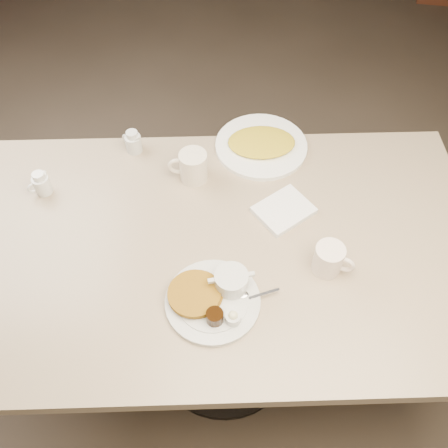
{
  "coord_description": "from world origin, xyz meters",
  "views": [
    {
      "loc": [
        -0.03,
        -0.82,
        1.93
      ],
      "look_at": [
        0.0,
        0.02,
        0.82
      ],
      "focal_mm": 40.05,
      "sensor_mm": 36.0,
      "label": 1
    }
  ],
  "objects_px": {
    "diner_table": "(224,275)",
    "coffee_mug_far": "(192,166)",
    "hash_plate": "(261,145)",
    "coffee_mug_near": "(329,259)",
    "creamer_right": "(133,142)",
    "main_plate": "(214,296)",
    "creamer_left": "(41,184)"
  },
  "relations": [
    {
      "from": "diner_table",
      "to": "coffee_mug_far",
      "type": "xyz_separation_m",
      "value": [
        -0.09,
        0.26,
        0.22
      ]
    },
    {
      "from": "hash_plate",
      "to": "coffee_mug_near",
      "type": "bearing_deg",
      "value": -73.07
    },
    {
      "from": "coffee_mug_near",
      "to": "hash_plate",
      "type": "xyz_separation_m",
      "value": [
        -0.15,
        0.48,
        -0.03
      ]
    },
    {
      "from": "coffee_mug_far",
      "to": "hash_plate",
      "type": "relative_size",
      "value": 0.41
    },
    {
      "from": "hash_plate",
      "to": "coffee_mug_far",
      "type": "bearing_deg",
      "value": -150.49
    },
    {
      "from": "coffee_mug_far",
      "to": "creamer_right",
      "type": "bearing_deg",
      "value": 146.65
    },
    {
      "from": "main_plate",
      "to": "hash_plate",
      "type": "xyz_separation_m",
      "value": [
        0.17,
        0.57,
        -0.01
      ]
    },
    {
      "from": "diner_table",
      "to": "main_plate",
      "type": "relative_size",
      "value": 4.65
    },
    {
      "from": "hash_plate",
      "to": "main_plate",
      "type": "bearing_deg",
      "value": -106.43
    },
    {
      "from": "coffee_mug_near",
      "to": "coffee_mug_far",
      "type": "bearing_deg",
      "value": 136.66
    },
    {
      "from": "diner_table",
      "to": "creamer_right",
      "type": "relative_size",
      "value": 18.75
    },
    {
      "from": "main_plate",
      "to": "coffee_mug_near",
      "type": "bearing_deg",
      "value": 15.91
    },
    {
      "from": "main_plate",
      "to": "creamer_right",
      "type": "xyz_separation_m",
      "value": [
        -0.25,
        0.57,
        0.01
      ]
    },
    {
      "from": "creamer_left",
      "to": "creamer_right",
      "type": "height_order",
      "value": "same"
    },
    {
      "from": "creamer_right",
      "to": "creamer_left",
      "type": "bearing_deg",
      "value": -146.79
    },
    {
      "from": "diner_table",
      "to": "creamer_right",
      "type": "distance_m",
      "value": 0.53
    },
    {
      "from": "main_plate",
      "to": "coffee_mug_near",
      "type": "distance_m",
      "value": 0.33
    },
    {
      "from": "creamer_left",
      "to": "diner_table",
      "type": "bearing_deg",
      "value": -21.4
    },
    {
      "from": "coffee_mug_far",
      "to": "creamer_left",
      "type": "distance_m",
      "value": 0.46
    },
    {
      "from": "diner_table",
      "to": "creamer_left",
      "type": "distance_m",
      "value": 0.63
    },
    {
      "from": "coffee_mug_far",
      "to": "creamer_left",
      "type": "bearing_deg",
      "value": -174.36
    },
    {
      "from": "coffee_mug_near",
      "to": "creamer_left",
      "type": "bearing_deg",
      "value": 159.86
    },
    {
      "from": "main_plate",
      "to": "creamer_left",
      "type": "bearing_deg",
      "value": 142.77
    },
    {
      "from": "diner_table",
      "to": "creamer_left",
      "type": "relative_size",
      "value": 18.75
    },
    {
      "from": "coffee_mug_near",
      "to": "hash_plate",
      "type": "distance_m",
      "value": 0.5
    },
    {
      "from": "coffee_mug_far",
      "to": "hash_plate",
      "type": "distance_m",
      "value": 0.26
    },
    {
      "from": "main_plate",
      "to": "hash_plate",
      "type": "distance_m",
      "value": 0.59
    },
    {
      "from": "main_plate",
      "to": "coffee_mug_far",
      "type": "xyz_separation_m",
      "value": [
        -0.06,
        0.44,
        0.03
      ]
    },
    {
      "from": "hash_plate",
      "to": "diner_table",
      "type": "bearing_deg",
      "value": -109.13
    },
    {
      "from": "diner_table",
      "to": "hash_plate",
      "type": "xyz_separation_m",
      "value": [
        0.14,
        0.39,
        0.18
      ]
    },
    {
      "from": "creamer_left",
      "to": "hash_plate",
      "type": "distance_m",
      "value": 0.71
    },
    {
      "from": "main_plate",
      "to": "creamer_right",
      "type": "relative_size",
      "value": 4.04
    }
  ]
}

